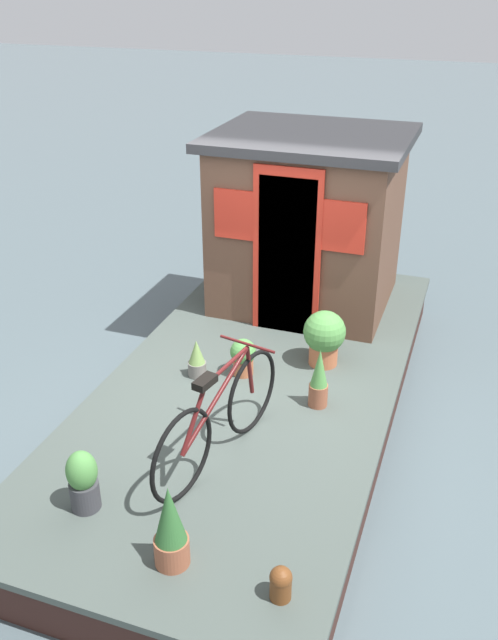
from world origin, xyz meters
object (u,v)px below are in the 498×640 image
(houseboat_cabin, at_px, (308,220))
(potted_plant_fern, at_px, (83,480))
(potted_plant_ivy, at_px, (324,336))
(bicycle, at_px, (219,418))
(potted_plant_sage, at_px, (197,359))
(potted_plant_rosemary, at_px, (319,379))
(potted_plant_thyme, at_px, (243,356))
(mooring_bollard, at_px, (281,583))
(potted_plant_lavender, at_px, (170,528))

(houseboat_cabin, relative_size, potted_plant_fern, 4.24)
(houseboat_cabin, bearing_deg, potted_plant_ivy, -157.68)
(bicycle, distance_m, potted_plant_sage, 1.30)
(bicycle, xyz_separation_m, potted_plant_fern, (-0.84, 0.72, -0.15))
(bicycle, distance_m, potted_plant_rosemary, 1.14)
(bicycle, bearing_deg, houseboat_cabin, 2.58)
(potted_plant_thyme, xyz_separation_m, potted_plant_fern, (-2.10, 0.46, 0.05))
(potted_plant_rosemary, bearing_deg, potted_plant_ivy, 10.24)
(houseboat_cabin, xyz_separation_m, bicycle, (-3.07, -0.14, -0.59))
(bicycle, height_order, mooring_bollard, bicycle)
(potted_plant_ivy, height_order, potted_plant_rosemary, potted_plant_rosemary)
(potted_plant_fern, xyz_separation_m, potted_plant_lavender, (-0.26, -0.82, 0.06))
(bicycle, height_order, potted_plant_thyme, bicycle)
(bicycle, height_order, potted_plant_ivy, bicycle)
(bicycle, relative_size, potted_plant_lavender, 2.62)
(potted_plant_lavender, height_order, mooring_bollard, potted_plant_lavender)
(potted_plant_thyme, relative_size, potted_plant_rosemary, 0.65)
(potted_plant_ivy, distance_m, potted_plant_lavender, 2.83)
(houseboat_cabin, height_order, potted_plant_sage, houseboat_cabin)
(potted_plant_lavender, bearing_deg, mooring_bollard, -92.45)
(potted_plant_fern, relative_size, potted_plant_lavender, 0.77)
(bicycle, relative_size, potted_plant_ivy, 2.95)
(bicycle, bearing_deg, mooring_bollard, -143.00)
(mooring_bollard, bearing_deg, houseboat_cabin, 13.26)
(potted_plant_rosemary, distance_m, potted_plant_lavender, 2.14)
(houseboat_cabin, bearing_deg, potted_plant_sage, 164.96)
(potted_plant_sage, height_order, potted_plant_lavender, potted_plant_lavender)
(houseboat_cabin, distance_m, bicycle, 3.13)
(potted_plant_sage, height_order, potted_plant_thyme, potted_plant_sage)
(potted_plant_ivy, bearing_deg, mooring_bollard, -171.36)
(potted_plant_sage, distance_m, potted_plant_fern, 1.93)
(potted_plant_fern, distance_m, potted_plant_lavender, 0.86)
(houseboat_cabin, relative_size, bicycle, 1.25)
(potted_plant_ivy, height_order, potted_plant_lavender, potted_plant_lavender)
(potted_plant_thyme, bearing_deg, mooring_bollard, -155.03)
(houseboat_cabin, xyz_separation_m, potted_plant_thyme, (-1.81, 0.12, -0.79))
(potted_plant_sage, bearing_deg, potted_plant_lavender, -160.74)
(potted_plant_lavender, relative_size, mooring_bollard, 2.61)
(potted_plant_thyme, bearing_deg, potted_plant_lavender, -171.42)
(potted_plant_lavender, xyz_separation_m, mooring_bollard, (-0.03, -0.76, -0.18))
(potted_plant_ivy, height_order, mooring_bollard, potted_plant_ivy)
(houseboat_cabin, height_order, potted_plant_fern, houseboat_cabin)
(potted_plant_sage, distance_m, potted_plant_rosemary, 1.23)
(potted_plant_rosemary, bearing_deg, bicycle, 151.04)
(potted_plant_thyme, bearing_deg, potted_plant_rosemary, -108.42)
(potted_plant_ivy, distance_m, potted_plant_rosemary, 0.73)
(potted_plant_ivy, distance_m, potted_plant_fern, 2.79)
(potted_plant_fern, distance_m, potted_plant_rosemary, 2.23)
(bicycle, bearing_deg, potted_plant_rosemary, -28.96)
(houseboat_cabin, distance_m, potted_plant_lavender, 4.23)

